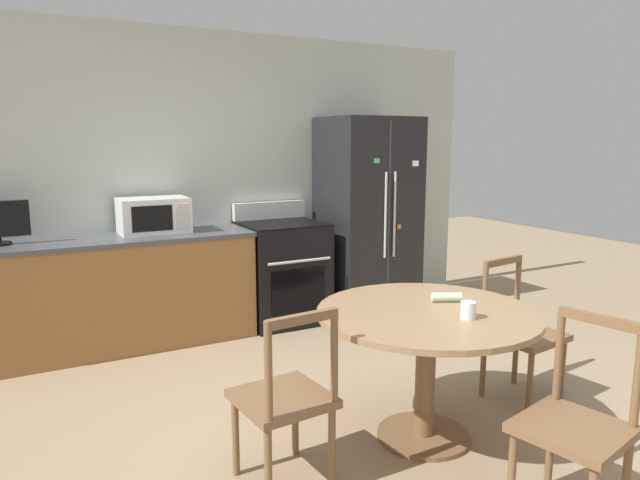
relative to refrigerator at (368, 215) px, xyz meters
name	(u,v)px	position (x,y,z in m)	size (l,w,h in m)	color
ground_plane	(394,442)	(-1.26, -2.23, -0.93)	(14.00, 14.00, 0.00)	#9E8466
back_wall	(228,179)	(-1.26, 0.42, 0.37)	(5.20, 0.10, 2.60)	silver
kitchen_counter	(114,293)	(-2.37, 0.06, -0.48)	(2.21, 0.64, 0.90)	#936033
refrigerator	(368,215)	(0.00, 0.00, 0.00)	(0.83, 0.74, 1.87)	black
oven_range	(283,271)	(-0.89, 0.04, -0.47)	(0.72, 0.68, 1.08)	black
microwave	(154,215)	(-2.01, 0.12, 0.11)	(0.54, 0.37, 0.29)	white
dining_table	(427,336)	(-1.08, -2.26, -0.33)	(1.21, 1.21, 0.74)	#997551
dining_chair_near	(576,426)	(-0.95, -3.12, -0.50)	(0.50, 0.50, 0.90)	brown
dining_chair_left	(285,400)	(-1.95, -2.29, -0.50)	(0.45, 0.45, 0.90)	brown
dining_chair_right	(520,333)	(-0.22, -2.14, -0.50)	(0.47, 0.47, 0.90)	brown
candle_glass	(468,311)	(-0.99, -2.48, -0.15)	(0.08, 0.08, 0.09)	silver
folded_napkin	(446,297)	(-0.88, -2.18, -0.16)	(0.18, 0.12, 0.05)	beige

